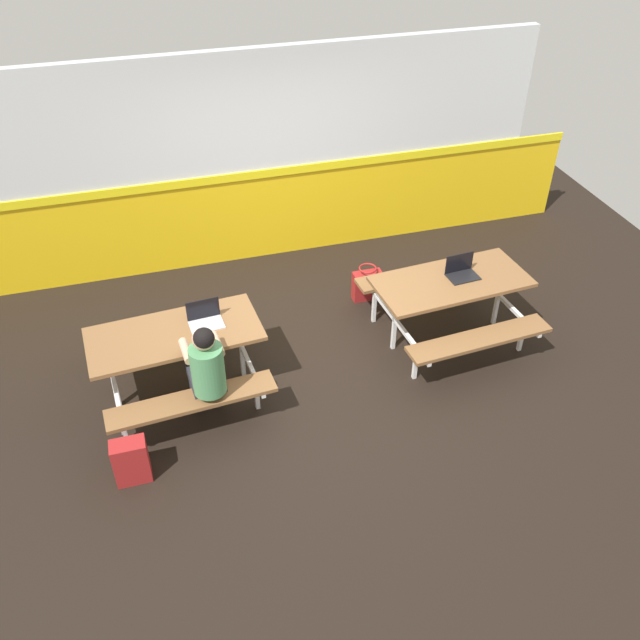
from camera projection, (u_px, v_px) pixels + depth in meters
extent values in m
cube|color=black|center=(319.00, 359.00, 7.25)|extent=(10.00, 10.00, 0.02)
cube|color=yellow|center=(270.00, 215.00, 8.59)|extent=(8.00, 0.12, 1.10)
cube|color=yellow|center=(269.00, 173.00, 8.17)|extent=(8.00, 0.03, 0.10)
cube|color=silver|center=(264.00, 110.00, 7.76)|extent=(6.72, 0.12, 1.40)
cube|color=brown|center=(174.00, 334.00, 6.42)|extent=(1.67, 0.87, 0.04)
cube|color=brown|center=(192.00, 401.00, 6.12)|extent=(1.56, 0.40, 0.04)
cube|color=brown|center=(166.00, 320.00, 7.06)|extent=(1.56, 0.40, 0.04)
cube|color=white|center=(113.00, 379.00, 6.47)|extent=(0.04, 0.04, 0.70)
cube|color=white|center=(113.00, 376.00, 6.44)|extent=(0.16, 1.55, 0.04)
cube|color=white|center=(123.00, 427.00, 6.18)|extent=(0.04, 0.04, 0.41)
cube|color=white|center=(110.00, 358.00, 6.93)|extent=(0.04, 0.04, 0.41)
cube|color=white|center=(242.00, 349.00, 6.82)|extent=(0.04, 0.04, 0.70)
cube|color=white|center=(241.00, 346.00, 6.79)|extent=(0.16, 1.55, 0.04)
cube|color=white|center=(257.00, 392.00, 6.53)|extent=(0.04, 0.04, 0.41)
cube|color=white|center=(230.00, 331.00, 7.28)|extent=(0.04, 0.04, 0.41)
cube|color=brown|center=(452.00, 281.00, 7.11)|extent=(1.67, 0.87, 0.04)
cube|color=brown|center=(480.00, 339.00, 6.82)|extent=(1.56, 0.40, 0.04)
cube|color=brown|center=(421.00, 273.00, 7.76)|extent=(1.56, 0.40, 0.04)
cube|color=white|center=(395.00, 322.00, 7.16)|extent=(0.04, 0.04, 0.70)
cube|color=white|center=(395.00, 319.00, 7.14)|extent=(0.16, 1.55, 0.04)
cube|color=white|center=(415.00, 363.00, 6.87)|extent=(0.04, 0.04, 0.41)
cube|color=white|center=(374.00, 307.00, 7.63)|extent=(0.04, 0.04, 0.41)
cube|color=white|center=(498.00, 298.00, 7.51)|extent=(0.04, 0.04, 0.70)
cube|color=white|center=(498.00, 295.00, 7.49)|extent=(0.16, 1.55, 0.04)
cube|color=white|center=(522.00, 335.00, 7.23)|extent=(0.04, 0.04, 0.41)
cube|color=white|center=(472.00, 284.00, 7.98)|extent=(0.04, 0.04, 0.41)
cylinder|color=#2D2D38|center=(196.00, 392.00, 6.51)|extent=(0.11, 0.11, 0.45)
cylinder|color=#2D2D38|center=(215.00, 387.00, 6.56)|extent=(0.11, 0.11, 0.45)
cube|color=#2D2D38|center=(206.00, 377.00, 6.25)|extent=(0.33, 0.40, 0.12)
cylinder|color=#4C8C59|center=(208.00, 370.00, 5.98)|extent=(0.30, 0.30, 0.48)
cylinder|color=tan|center=(186.00, 351.00, 6.03)|extent=(0.10, 0.31, 0.08)
cylinder|color=tan|center=(217.00, 344.00, 6.11)|extent=(0.10, 0.31, 0.08)
sphere|color=tan|center=(203.00, 339.00, 5.79)|extent=(0.20, 0.20, 0.20)
sphere|color=black|center=(204.00, 338.00, 5.75)|extent=(0.18, 0.18, 0.18)
cube|color=silver|center=(207.00, 325.00, 6.49)|extent=(0.34, 0.24, 0.01)
cube|color=black|center=(203.00, 309.00, 6.50)|extent=(0.32, 0.03, 0.21)
cube|color=black|center=(463.00, 277.00, 7.13)|extent=(0.34, 0.24, 0.01)
cube|color=black|center=(459.00, 263.00, 7.14)|extent=(0.32, 0.03, 0.21)
cube|color=maroon|center=(131.00, 461.00, 5.84)|extent=(0.30, 0.18, 0.44)
cube|color=maroon|center=(131.00, 457.00, 5.96)|extent=(0.21, 0.04, 0.19)
cube|color=maroon|center=(367.00, 285.00, 8.00)|extent=(0.34, 0.14, 0.36)
torus|color=maroon|center=(368.00, 268.00, 7.85)|extent=(0.21, 0.21, 0.02)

